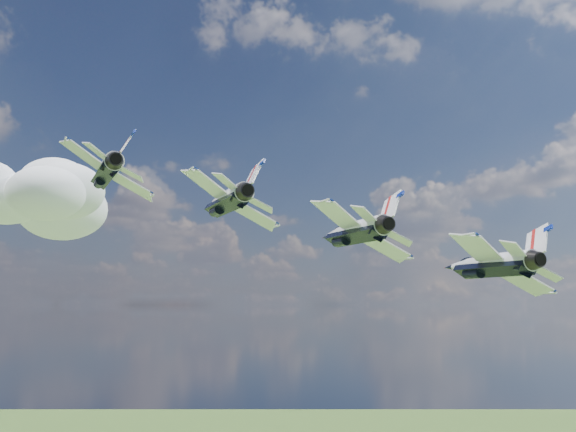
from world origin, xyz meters
TOP-DOWN VIEW (x-y plane):
  - cloud_far at (38.15, 189.52)m, footprint 56.10×44.08m
  - jet_0 at (-13.71, 1.31)m, footprint 13.70×16.27m
  - jet_1 at (-5.38, -7.02)m, footprint 13.70×16.27m
  - jet_2 at (2.95, -15.36)m, footprint 13.70×16.27m
  - jet_3 at (11.28, -23.69)m, footprint 13.70×16.27m

SIDE VIEW (x-z plane):
  - jet_3 at x=11.28m, z-range 143.18..151.61m
  - jet_2 at x=2.95m, z-range 146.22..154.65m
  - jet_1 at x=-5.38m, z-range 149.27..157.69m
  - jet_0 at x=-13.71m, z-range 152.31..160.74m
  - cloud_far at x=38.15m, z-range 173.51..195.55m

